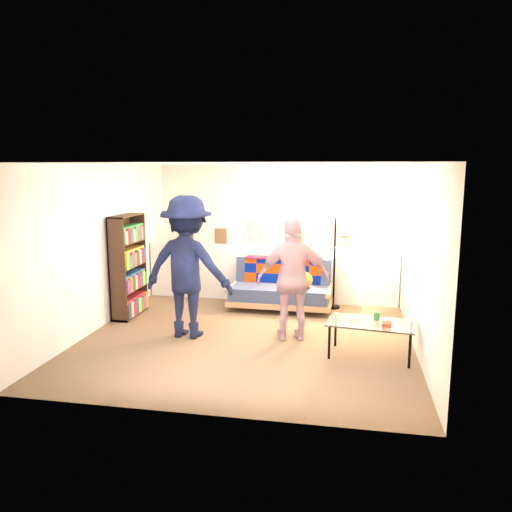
{
  "coord_description": "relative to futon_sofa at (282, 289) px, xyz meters",
  "views": [
    {
      "loc": [
        1.34,
        -6.8,
        2.35
      ],
      "look_at": [
        0.0,
        0.4,
        1.05
      ],
      "focal_mm": 35.0,
      "sensor_mm": 36.0,
      "label": 1
    }
  ],
  "objects": [
    {
      "name": "ledge_decor",
      "position": [
        -0.5,
        0.48,
        0.83
      ],
      "size": [
        2.97,
        0.02,
        0.45
      ],
      "color": "brown",
      "rests_on": "half_wall_ledge"
    },
    {
      "name": "person_left",
      "position": [
        -1.11,
        -1.6,
        0.65
      ],
      "size": [
        1.34,
        0.86,
        1.98
      ],
      "primitive_type": "imported",
      "rotation": [
        0.0,
        0.0,
        3.04
      ],
      "color": "black",
      "rests_on": "ground"
    },
    {
      "name": "ground",
      "position": [
        -0.27,
        -1.3,
        -0.34
      ],
      "size": [
        5.0,
        5.0,
        0.0
      ],
      "primitive_type": "plane",
      "color": "brown",
      "rests_on": "ground"
    },
    {
      "name": "person_right",
      "position": [
        0.36,
        -1.48,
        0.51
      ],
      "size": [
        1.07,
        0.65,
        1.7
      ],
      "primitive_type": "imported",
      "rotation": [
        0.0,
        0.0,
        3.39
      ],
      "color": "pink",
      "rests_on": "ground"
    },
    {
      "name": "coffee_table",
      "position": [
        1.4,
        -1.95,
        0.07
      ],
      "size": [
        1.14,
        0.73,
        0.55
      ],
      "color": "black",
      "rests_on": "ground"
    },
    {
      "name": "futon_sofa",
      "position": [
        0.0,
        0.0,
        0.0
      ],
      "size": [
        1.74,
        0.88,
        0.74
      ],
      "color": "#AF7D55",
      "rests_on": "ground"
    },
    {
      "name": "room_shell",
      "position": [
        -0.27,
        -0.83,
        1.33
      ],
      "size": [
        4.6,
        5.05,
        2.45
      ],
      "color": "silver",
      "rests_on": "ground"
    },
    {
      "name": "half_wall_ledge",
      "position": [
        -0.27,
        0.5,
        0.16
      ],
      "size": [
        4.45,
        0.15,
        1.0
      ],
      "primitive_type": "cube",
      "color": "silver",
      "rests_on": "ground"
    },
    {
      "name": "bookshelf",
      "position": [
        -2.35,
        -0.83,
        0.41
      ],
      "size": [
        0.27,
        0.81,
        1.62
      ],
      "color": "black",
      "rests_on": "ground"
    },
    {
      "name": "floor_lamp",
      "position": [
        0.87,
        0.22,
        0.81
      ],
      "size": [
        0.36,
        0.29,
        1.63
      ],
      "color": "black",
      "rests_on": "ground"
    }
  ]
}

